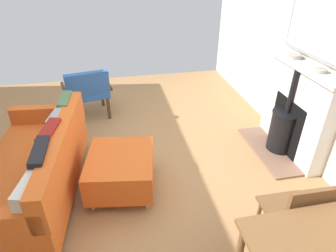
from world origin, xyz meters
TOP-DOWN VIEW (x-y plane):
  - ground_plane at (0.00, 0.00)m, footprint 4.89×5.90m
  - wall_left at (-2.44, 0.00)m, footprint 0.12×5.90m
  - fireplace at (-2.26, 0.01)m, footprint 0.54×1.21m
  - mirror_over_mantel at (-2.36, 0.01)m, footprint 0.04×1.16m
  - mantel_bowl_near at (-2.26, -0.21)m, footprint 0.15×0.15m
  - mantel_bowl_far at (-2.26, 0.25)m, footprint 0.14×0.14m
  - sofa at (0.66, 0.26)m, footprint 1.02×1.85m
  - ottoman at (-0.16, 0.32)m, footprint 0.77×0.83m
  - armchair_accent at (0.22, -1.35)m, footprint 0.77×0.69m
  - dining_chair_near_fireplace at (-1.43, 1.41)m, footprint 0.41×0.41m

SIDE VIEW (x-z plane):
  - ground_plane at x=0.00m, z-range -0.01..0.00m
  - ottoman at x=-0.16m, z-range 0.04..0.46m
  - sofa at x=0.66m, z-range -0.05..0.76m
  - armchair_accent at x=0.22m, z-range 0.06..0.85m
  - dining_chair_near_fireplace at x=-1.43m, z-range 0.08..0.90m
  - fireplace at x=-2.26m, z-range -0.07..1.06m
  - mantel_bowl_far at x=-2.26m, z-range 1.14..1.18m
  - mantel_bowl_near at x=-2.26m, z-range 1.14..1.19m
  - wall_left at x=-2.44m, z-range 0.00..2.68m
  - mirror_over_mantel at x=-2.36m, z-range 1.19..2.02m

